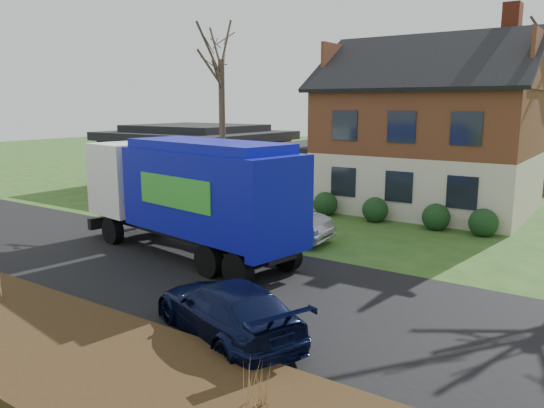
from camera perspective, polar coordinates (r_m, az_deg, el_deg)
The scene contains 10 objects.
ground at distance 15.67m, azimuth -7.77°, elevation -7.70°, with size 120.00×120.00×0.00m, color #284D19.
road at distance 15.67m, azimuth -7.78°, elevation -7.67°, with size 80.00×7.00×0.02m, color black.
mulch_verge at distance 12.49m, azimuth -24.75°, elevation -12.78°, with size 80.00×3.50×0.30m, color black.
main_house at distance 26.32m, azimuth 15.60°, elevation 8.36°, with size 12.95×8.95×9.26m.
ranch_house at distance 32.72m, azimuth -8.17°, elevation 5.14°, with size 9.80×8.20×3.70m.
garbage_truck at distance 17.27m, azimuth -8.85°, elevation 1.51°, with size 9.18×3.80×3.82m.
silver_sedan at distance 19.49m, azimuth -0.32°, elevation -1.59°, with size 1.63×4.68×1.54m, color #B6B7BE.
navy_wagon at distance 11.52m, azimuth -4.89°, elevation -11.24°, with size 1.74×4.29×1.24m, color black.
tree_front_west at distance 24.60m, azimuth -5.54°, elevation 17.56°, with size 3.22×3.22×9.56m.
grass_clump_east at distance 8.55m, azimuth -1.80°, elevation -19.02°, with size 0.31×0.25×0.77m.
Camera 1 is at (10.07, -10.95, 4.92)m, focal length 35.00 mm.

